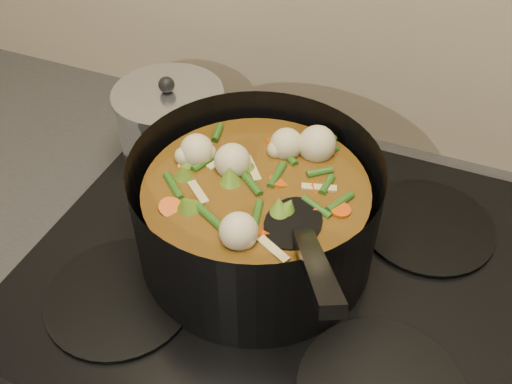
% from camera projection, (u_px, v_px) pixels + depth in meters
% --- Properties ---
extents(stovetop, '(0.62, 0.54, 0.03)m').
position_uv_depth(stovetop, '(282.00, 265.00, 0.74)').
color(stovetop, black).
rests_on(stovetop, counter).
extents(stockpot, '(0.36, 0.39, 0.22)m').
position_uv_depth(stockpot, '(256.00, 213.00, 0.70)').
color(stockpot, black).
rests_on(stockpot, stovetop).
extents(saucepan, '(0.16, 0.16, 0.13)m').
position_uv_depth(saucepan, '(171.00, 122.00, 0.85)').
color(saucepan, silver).
rests_on(saucepan, stovetop).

